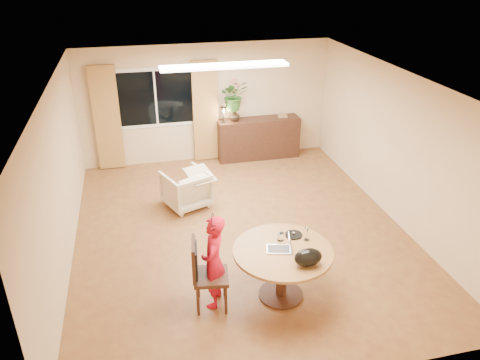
# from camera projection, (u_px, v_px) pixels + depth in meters

# --- Properties ---
(floor) EXTENTS (6.50, 6.50, 0.00)m
(floor) POSITION_uv_depth(u_px,v_px,m) (241.00, 231.00, 8.04)
(floor) COLOR brown
(floor) RESTS_ON ground
(ceiling) EXTENTS (6.50, 6.50, 0.00)m
(ceiling) POSITION_uv_depth(u_px,v_px,m) (241.00, 81.00, 6.89)
(ceiling) COLOR white
(ceiling) RESTS_ON wall_back
(wall_back) EXTENTS (5.50, 0.00, 5.50)m
(wall_back) POSITION_uv_depth(u_px,v_px,m) (207.00, 103.00, 10.30)
(wall_back) COLOR tan
(wall_back) RESTS_ON floor
(wall_left) EXTENTS (0.00, 6.50, 6.50)m
(wall_left) POSITION_uv_depth(u_px,v_px,m) (60.00, 179.00, 6.90)
(wall_left) COLOR tan
(wall_left) RESTS_ON floor
(wall_right) EXTENTS (0.00, 6.50, 6.50)m
(wall_right) POSITION_uv_depth(u_px,v_px,m) (396.00, 147.00, 8.03)
(wall_right) COLOR tan
(wall_right) RESTS_ON floor
(window) EXTENTS (1.70, 0.03, 1.30)m
(window) POSITION_uv_depth(u_px,v_px,m) (156.00, 98.00, 9.97)
(window) COLOR white
(window) RESTS_ON wall_back
(curtain_left) EXTENTS (0.55, 0.08, 2.25)m
(curtain_left) POSITION_uv_depth(u_px,v_px,m) (107.00, 119.00, 9.85)
(curtain_left) COLOR olive
(curtain_left) RESTS_ON wall_back
(curtain_right) EXTENTS (0.55, 0.08, 2.25)m
(curtain_right) POSITION_uv_depth(u_px,v_px,m) (205.00, 112.00, 10.28)
(curtain_right) COLOR olive
(curtain_right) RESTS_ON wall_back
(ceiling_panel) EXTENTS (2.20, 0.35, 0.05)m
(ceiling_panel) POSITION_uv_depth(u_px,v_px,m) (224.00, 66.00, 7.95)
(ceiling_panel) COLOR white
(ceiling_panel) RESTS_ON ceiling
(dining_table) EXTENTS (1.34, 1.34, 0.76)m
(dining_table) POSITION_uv_depth(u_px,v_px,m) (282.00, 260.00, 6.27)
(dining_table) COLOR brown
(dining_table) RESTS_ON floor
(dining_chair) EXTENTS (0.55, 0.52, 1.03)m
(dining_chair) POSITION_uv_depth(u_px,v_px,m) (211.00, 274.00, 6.13)
(dining_chair) COLOR black
(dining_chair) RESTS_ON floor
(child) EXTENTS (0.57, 0.47, 1.34)m
(child) POSITION_uv_depth(u_px,v_px,m) (214.00, 262.00, 6.12)
(child) COLOR red
(child) RESTS_ON floor
(laptop) EXTENTS (0.39, 0.31, 0.23)m
(laptop) POSITION_uv_depth(u_px,v_px,m) (279.00, 242.00, 6.16)
(laptop) COLOR #B7B7BC
(laptop) RESTS_ON dining_table
(tumbler) EXTENTS (0.08, 0.08, 0.12)m
(tumbler) POSITION_uv_depth(u_px,v_px,m) (281.00, 237.00, 6.38)
(tumbler) COLOR white
(tumbler) RESTS_ON dining_table
(wine_glass) EXTENTS (0.09, 0.09, 0.21)m
(wine_glass) POSITION_uv_depth(u_px,v_px,m) (307.00, 233.00, 6.37)
(wine_glass) COLOR white
(wine_glass) RESTS_ON dining_table
(pot_lid) EXTENTS (0.25, 0.25, 0.04)m
(pot_lid) POSITION_uv_depth(u_px,v_px,m) (294.00, 234.00, 6.51)
(pot_lid) COLOR white
(pot_lid) RESTS_ON dining_table
(handbag) EXTENTS (0.38, 0.23, 0.24)m
(handbag) POSITION_uv_depth(u_px,v_px,m) (308.00, 257.00, 5.85)
(handbag) COLOR black
(handbag) RESTS_ON dining_table
(armchair) EXTENTS (0.98, 0.99, 0.70)m
(armchair) POSITION_uv_depth(u_px,v_px,m) (186.00, 189.00, 8.69)
(armchair) COLOR beige
(armchair) RESTS_ON floor
(throw) EXTENTS (0.61, 0.67, 0.03)m
(throw) POSITION_uv_depth(u_px,v_px,m) (200.00, 171.00, 8.53)
(throw) COLOR beige
(throw) RESTS_ON armchair
(sideboard) EXTENTS (1.86, 0.46, 0.93)m
(sideboard) POSITION_uv_depth(u_px,v_px,m) (258.00, 138.00, 10.69)
(sideboard) COLOR black
(sideboard) RESTS_ON floor
(vase) EXTENTS (0.25, 0.25, 0.25)m
(vase) POSITION_uv_depth(u_px,v_px,m) (234.00, 115.00, 10.32)
(vase) COLOR black
(vase) RESTS_ON sideboard
(bouquet) EXTENTS (0.60, 0.52, 0.66)m
(bouquet) POSITION_uv_depth(u_px,v_px,m) (234.00, 95.00, 10.12)
(bouquet) COLOR #286B2B
(bouquet) RESTS_ON vase
(book_stack) EXTENTS (0.21, 0.17, 0.08)m
(book_stack) POSITION_uv_depth(u_px,v_px,m) (283.00, 115.00, 10.59)
(book_stack) COLOR olive
(book_stack) RESTS_ON sideboard
(desk_lamp) EXTENTS (0.16, 0.16, 0.37)m
(desk_lamp) POSITION_uv_depth(u_px,v_px,m) (224.00, 114.00, 10.20)
(desk_lamp) COLOR black
(desk_lamp) RESTS_ON sideboard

